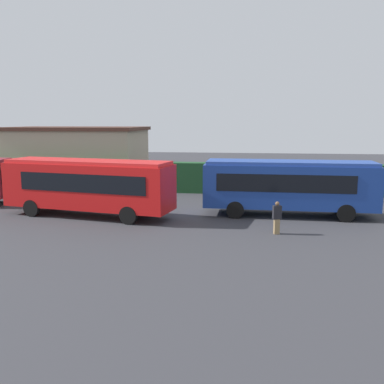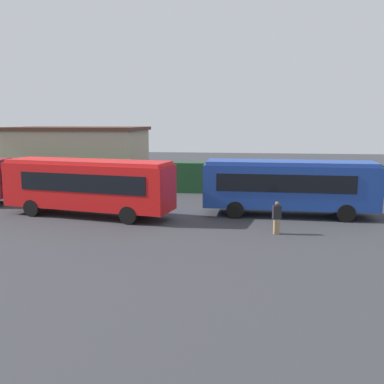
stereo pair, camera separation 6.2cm
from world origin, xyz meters
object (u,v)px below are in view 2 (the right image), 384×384
Objects in this scene: traffic_cone at (380,198)px; person_left at (277,217)px; bus_blue at (289,185)px; person_center at (309,195)px; bus_red at (88,184)px.

person_left is at bearing -128.43° from traffic_cone.
bus_blue reaches higher than person_center.
bus_red is 17.37× the size of traffic_cone.
bus_red is 11.08m from person_left.
person_left reaches higher than traffic_cone.
bus_red reaches higher than person_left.
person_left is 6.73m from person_center.
bus_red is at bearing -170.64° from bus_blue.
bus_red is 5.85× the size of person_center.
bus_blue is at bearing -0.64° from person_center.
bus_red is 19.71m from traffic_cone.
bus_red is at bearing -159.18° from traffic_cone.
person_left is at bearing 176.64° from bus_red.
bus_red is at bearing 63.31° from person_left.
bus_blue is 4.52m from person_left.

